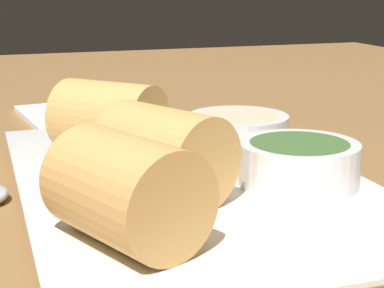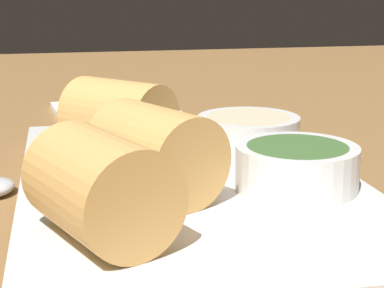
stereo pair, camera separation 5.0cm
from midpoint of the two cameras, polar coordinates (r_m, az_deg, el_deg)
table_surface at (r=43.68cm, az=-3.33°, el=-6.31°), size 180.00×140.00×2.00cm
serving_plate at (r=43.76cm, az=-3.28°, el=-3.82°), size 34.64×22.30×1.50cm
roll_front_left at (r=39.06cm, az=-6.67°, el=-0.76°), size 9.24×8.41×5.58cm
roll_front_right at (r=49.03cm, az=-10.82°, el=2.24°), size 9.29×9.22×5.58cm
roll_back_left at (r=32.73cm, az=-10.73°, el=-3.98°), size 9.10×8.09×5.58cm
dipping_bowl_near at (r=41.57cm, az=6.10°, el=-1.63°), size 7.84×7.84×2.78cm
dipping_bowl_far at (r=49.48cm, az=1.22°, el=1.10°), size 7.84×7.84×2.78cm
napkin at (r=69.20cm, az=-11.23°, el=2.44°), size 16.50×14.55×0.60cm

